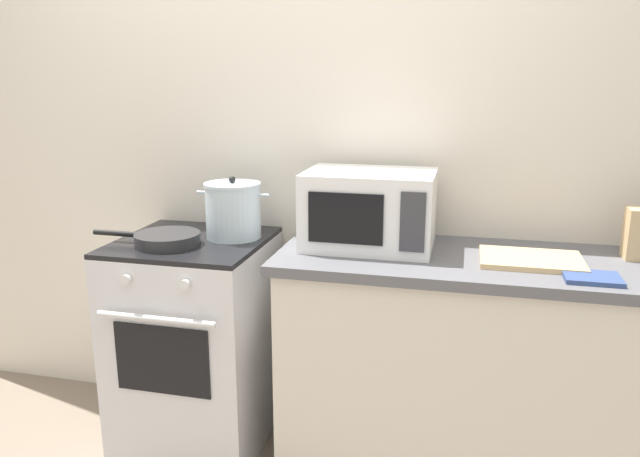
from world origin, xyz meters
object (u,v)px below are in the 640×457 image
at_px(stove, 197,342).
at_px(oven_mitt, 592,278).
at_px(microwave, 370,209).
at_px(frying_pan, 166,239).
at_px(cutting_board, 531,260).
at_px(stock_pot, 233,210).

height_order(stove, oven_mitt, oven_mitt).
height_order(stove, microwave, microwave).
distance_m(frying_pan, microwave, 0.82).
bearing_deg(cutting_board, stove, -179.95).
relative_size(microwave, cutting_board, 1.39).
height_order(stock_pot, cutting_board, stock_pot).
bearing_deg(microwave, stove, -173.82).
xyz_separation_m(microwave, cutting_board, (0.61, -0.08, -0.14)).
relative_size(stove, stock_pot, 2.89).
xyz_separation_m(stock_pot, oven_mitt, (1.36, -0.24, -0.11)).
bearing_deg(oven_mitt, stock_pot, 170.12).
relative_size(stock_pot, oven_mitt, 1.77).
bearing_deg(oven_mitt, microwave, 163.19).
height_order(frying_pan, cutting_board, frying_pan).
bearing_deg(microwave, stock_pot, -179.88).
bearing_deg(stock_pot, microwave, 0.12).
bearing_deg(stove, oven_mitt, -5.97).
xyz_separation_m(cutting_board, oven_mitt, (0.18, -0.16, -0.00)).
distance_m(microwave, oven_mitt, 0.84).
xyz_separation_m(frying_pan, oven_mitt, (1.58, -0.06, -0.02)).
height_order(frying_pan, oven_mitt, frying_pan).
relative_size(frying_pan, oven_mitt, 2.55).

